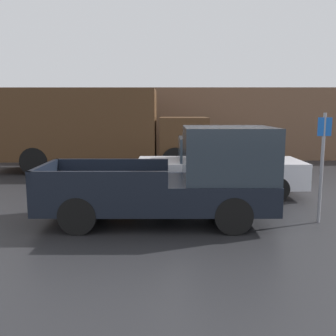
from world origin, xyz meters
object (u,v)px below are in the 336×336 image
object	(u,v)px
car	(220,166)
parking_sign	(322,162)
pickup_truck	(181,179)
delivery_truck	(91,127)

from	to	relation	value
car	parking_sign	xyz separation A→B (m)	(1.83, -2.83, 0.52)
parking_sign	car	bearing A→B (deg)	122.90
pickup_truck	delivery_truck	distance (m)	7.90
delivery_truck	parking_sign	bearing A→B (deg)	-47.64
car	delivery_truck	world-z (taller)	delivery_truck
delivery_truck	parking_sign	world-z (taller)	delivery_truck
car	delivery_truck	xyz separation A→B (m)	(-4.69, 4.32, 0.94)
delivery_truck	parking_sign	size ratio (longest dim) A/B	3.54
pickup_truck	delivery_truck	world-z (taller)	delivery_truck
parking_sign	pickup_truck	bearing A→B (deg)	178.51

